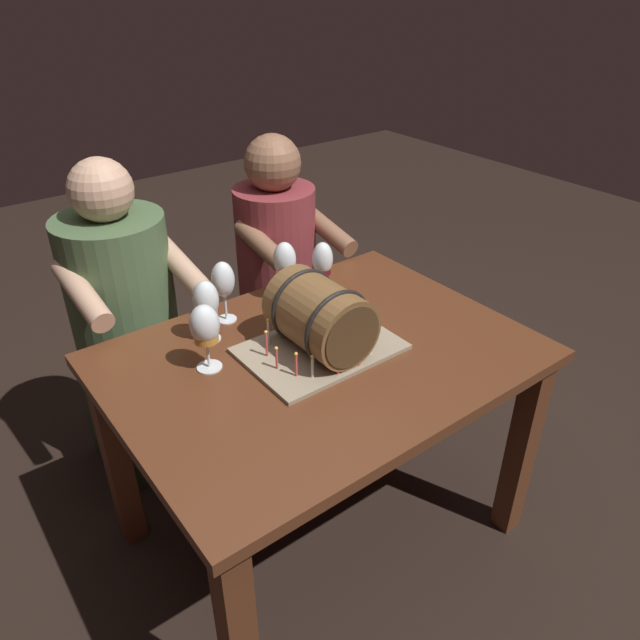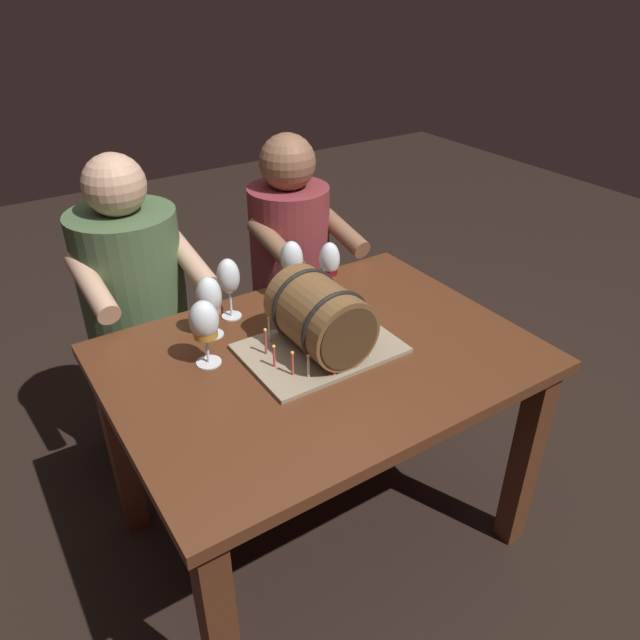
{
  "view_description": "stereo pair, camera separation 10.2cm",
  "coord_description": "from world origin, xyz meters",
  "px_view_note": "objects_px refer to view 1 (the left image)",
  "views": [
    {
      "loc": [
        -0.85,
        -1.11,
        1.68
      ],
      "look_at": [
        0.01,
        0.01,
        0.83
      ],
      "focal_mm": 33.64,
      "sensor_mm": 36.0,
      "label": 1
    },
    {
      "loc": [
        -0.77,
        -1.17,
        1.68
      ],
      "look_at": [
        0.01,
        0.01,
        0.83
      ],
      "focal_mm": 33.64,
      "sensor_mm": 36.0,
      "label": 2
    }
  ],
  "objects_px": {
    "wine_glass_white": "(285,262)",
    "person_seated_left": "(130,336)",
    "dining_table": "(321,387)",
    "barrel_cake": "(320,320)",
    "wine_glass_red": "(323,262)",
    "wine_glass_rose": "(206,302)",
    "person_seated_right": "(278,293)",
    "wine_glass_amber": "(205,327)",
    "wine_glass_empty": "(223,281)"
  },
  "relations": [
    {
      "from": "wine_glass_white",
      "to": "person_seated_left",
      "type": "relative_size",
      "value": 0.17
    },
    {
      "from": "dining_table",
      "to": "person_seated_left",
      "type": "relative_size",
      "value": 0.98
    },
    {
      "from": "barrel_cake",
      "to": "wine_glass_red",
      "type": "height_order",
      "value": "barrel_cake"
    },
    {
      "from": "dining_table",
      "to": "barrel_cake",
      "type": "xyz_separation_m",
      "value": [
        0.01,
        0.01,
        0.22
      ]
    },
    {
      "from": "wine_glass_rose",
      "to": "dining_table",
      "type": "bearing_deg",
      "value": -49.81
    },
    {
      "from": "dining_table",
      "to": "person_seated_right",
      "type": "xyz_separation_m",
      "value": [
        0.31,
        0.69,
        -0.09
      ]
    },
    {
      "from": "barrel_cake",
      "to": "person_seated_right",
      "type": "bearing_deg",
      "value": 65.78
    },
    {
      "from": "person_seated_right",
      "to": "wine_glass_amber",
      "type": "bearing_deg",
      "value": -136.53
    },
    {
      "from": "dining_table",
      "to": "wine_glass_red",
      "type": "relative_size",
      "value": 5.84
    },
    {
      "from": "wine_glass_rose",
      "to": "wine_glass_amber",
      "type": "relative_size",
      "value": 0.98
    },
    {
      "from": "wine_glass_white",
      "to": "dining_table",
      "type": "bearing_deg",
      "value": -107.22
    },
    {
      "from": "barrel_cake",
      "to": "person_seated_left",
      "type": "height_order",
      "value": "person_seated_left"
    },
    {
      "from": "person_seated_left",
      "to": "wine_glass_white",
      "type": "bearing_deg",
      "value": -42.51
    },
    {
      "from": "wine_glass_red",
      "to": "person_seated_right",
      "type": "relative_size",
      "value": 0.17
    },
    {
      "from": "dining_table",
      "to": "person_seated_right",
      "type": "height_order",
      "value": "person_seated_right"
    },
    {
      "from": "barrel_cake",
      "to": "wine_glass_rose",
      "type": "height_order",
      "value": "barrel_cake"
    },
    {
      "from": "wine_glass_rose",
      "to": "person_seated_right",
      "type": "xyz_separation_m",
      "value": [
        0.53,
        0.44,
        -0.33
      ]
    },
    {
      "from": "wine_glass_white",
      "to": "wine_glass_amber",
      "type": "relative_size",
      "value": 1.04
    },
    {
      "from": "barrel_cake",
      "to": "wine_glass_white",
      "type": "height_order",
      "value": "barrel_cake"
    },
    {
      "from": "person_seated_right",
      "to": "dining_table",
      "type": "bearing_deg",
      "value": -114.22
    },
    {
      "from": "barrel_cake",
      "to": "wine_glass_red",
      "type": "distance_m",
      "value": 0.3
    },
    {
      "from": "person_seated_right",
      "to": "barrel_cake",
      "type": "bearing_deg",
      "value": -114.22
    },
    {
      "from": "dining_table",
      "to": "person_seated_right",
      "type": "bearing_deg",
      "value": 65.78
    },
    {
      "from": "wine_glass_empty",
      "to": "dining_table",
      "type": "bearing_deg",
      "value": -69.34
    },
    {
      "from": "wine_glass_empty",
      "to": "person_seated_left",
      "type": "relative_size",
      "value": 0.17
    },
    {
      "from": "wine_glass_empty",
      "to": "person_seated_right",
      "type": "bearing_deg",
      "value": 40.75
    },
    {
      "from": "barrel_cake",
      "to": "person_seated_left",
      "type": "bearing_deg",
      "value": 115.03
    },
    {
      "from": "dining_table",
      "to": "barrel_cake",
      "type": "height_order",
      "value": "barrel_cake"
    },
    {
      "from": "wine_glass_red",
      "to": "wine_glass_white",
      "type": "bearing_deg",
      "value": 144.57
    },
    {
      "from": "wine_glass_red",
      "to": "person_seated_left",
      "type": "height_order",
      "value": "person_seated_left"
    },
    {
      "from": "wine_glass_empty",
      "to": "person_seated_right",
      "type": "height_order",
      "value": "person_seated_right"
    },
    {
      "from": "wine_glass_red",
      "to": "person_seated_right",
      "type": "height_order",
      "value": "person_seated_right"
    },
    {
      "from": "wine_glass_red",
      "to": "barrel_cake",
      "type": "bearing_deg",
      "value": -128.86
    },
    {
      "from": "barrel_cake",
      "to": "wine_glass_empty",
      "type": "height_order",
      "value": "barrel_cake"
    },
    {
      "from": "wine_glass_rose",
      "to": "wine_glass_white",
      "type": "distance_m",
      "value": 0.32
    },
    {
      "from": "wine_glass_white",
      "to": "wine_glass_amber",
      "type": "distance_m",
      "value": 0.43
    },
    {
      "from": "dining_table",
      "to": "wine_glass_rose",
      "type": "height_order",
      "value": "wine_glass_rose"
    },
    {
      "from": "wine_glass_rose",
      "to": "wine_glass_empty",
      "type": "relative_size",
      "value": 0.97
    },
    {
      "from": "wine_glass_white",
      "to": "person_seated_right",
      "type": "bearing_deg",
      "value": 60.4
    },
    {
      "from": "dining_table",
      "to": "person_seated_left",
      "type": "xyz_separation_m",
      "value": [
        -0.31,
        0.69,
        -0.05
      ]
    },
    {
      "from": "person_seated_left",
      "to": "person_seated_right",
      "type": "distance_m",
      "value": 0.62
    },
    {
      "from": "wine_glass_amber",
      "to": "person_seated_right",
      "type": "bearing_deg",
      "value": 43.47
    },
    {
      "from": "dining_table",
      "to": "wine_glass_white",
      "type": "xyz_separation_m",
      "value": [
        0.1,
        0.32,
        0.25
      ]
    },
    {
      "from": "dining_table",
      "to": "barrel_cake",
      "type": "relative_size",
      "value": 2.71
    },
    {
      "from": "person_seated_right",
      "to": "person_seated_left",
      "type": "bearing_deg",
      "value": 179.95
    },
    {
      "from": "dining_table",
      "to": "wine_glass_white",
      "type": "distance_m",
      "value": 0.42
    },
    {
      "from": "wine_glass_red",
      "to": "person_seated_right",
      "type": "distance_m",
      "value": 0.57
    },
    {
      "from": "wine_glass_red",
      "to": "wine_glass_empty",
      "type": "bearing_deg",
      "value": 167.24
    },
    {
      "from": "barrel_cake",
      "to": "wine_glass_amber",
      "type": "xyz_separation_m",
      "value": [
        -0.29,
        0.11,
        0.03
      ]
    },
    {
      "from": "dining_table",
      "to": "wine_glass_empty",
      "type": "bearing_deg",
      "value": 110.66
    }
  ]
}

